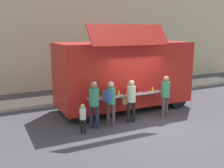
{
  "coord_description": "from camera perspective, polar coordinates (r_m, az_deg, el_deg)",
  "views": [
    {
      "loc": [
        -5.6,
        -7.53,
        3.54
      ],
      "look_at": [
        -0.67,
        2.12,
        1.3
      ],
      "focal_mm": 41.65,
      "sensor_mm": 36.0,
      "label": 1
    }
  ],
  "objects": [
    {
      "name": "ground_plane",
      "position": [
        10.03,
        9.07,
        -9.14
      ],
      "size": [
        60.0,
        60.0,
        0.0
      ],
      "primitive_type": "plane",
      "color": "#38383D"
    },
    {
      "name": "curb_strip",
      "position": [
        13.23,
        -18.63,
        -4.14
      ],
      "size": [
        28.0,
        1.6,
        0.15
      ],
      "primitive_type": "cube",
      "color": "#9E998E",
      "rests_on": "ground"
    },
    {
      "name": "building_behind",
      "position": [
        16.8,
        -18.24,
        14.1
      ],
      "size": [
        32.0,
        2.4,
        8.83
      ],
      "primitive_type": "cube",
      "color": "tan",
      "rests_on": "ground"
    },
    {
      "name": "food_truck_main",
      "position": [
        11.7,
        2.66,
        2.37
      ],
      "size": [
        5.99,
        3.07,
        3.78
      ],
      "rotation": [
        0.0,
        0.0,
        -0.01
      ],
      "color": "#AC1E18",
      "rests_on": "ground"
    },
    {
      "name": "trash_bin",
      "position": [
        15.73,
        9.65,
        0.41
      ],
      "size": [
        0.6,
        0.6,
        1.02
      ],
      "primitive_type": "cylinder",
      "color": "#2E5F34",
      "rests_on": "ground"
    },
    {
      "name": "customer_front_ordering",
      "position": [
        10.07,
        4.17,
        -2.96
      ],
      "size": [
        0.56,
        0.34,
        1.69
      ],
      "rotation": [
        0.0,
        0.0,
        1.42
      ],
      "color": "black",
      "rests_on": "ground"
    },
    {
      "name": "customer_mid_with_backpack",
      "position": [
        9.74,
        -0.37,
        -3.26
      ],
      "size": [
        0.54,
        0.48,
        1.68
      ],
      "rotation": [
        0.0,
        0.0,
        0.59
      ],
      "color": "#4D4446",
      "rests_on": "ground"
    },
    {
      "name": "customer_rear_waiting",
      "position": [
        9.42,
        -3.96,
        -3.67
      ],
      "size": [
        0.36,
        0.36,
        1.76
      ],
      "rotation": [
        0.0,
        0.0,
        0.79
      ],
      "color": "#1D2438",
      "rests_on": "ground"
    },
    {
      "name": "customer_extra_browsing",
      "position": [
        10.88,
        11.67,
        -1.88
      ],
      "size": [
        0.35,
        0.35,
        1.73
      ],
      "rotation": [
        0.0,
        0.0,
        1.89
      ],
      "color": "#4A4441",
      "rests_on": "ground"
    },
    {
      "name": "child_near_queue",
      "position": [
        9.09,
        -6.41,
        -6.99
      ],
      "size": [
        0.22,
        0.22,
        1.07
      ],
      "rotation": [
        0.0,
        0.0,
        0.62
      ],
      "color": "black",
      "rests_on": "ground"
    }
  ]
}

